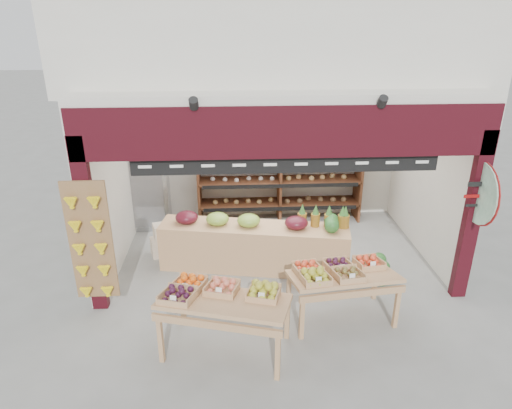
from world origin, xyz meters
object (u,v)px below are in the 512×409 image
Objects in this scene: mid_counter at (254,245)px; display_table_right at (338,273)px; watermelon_pile at (376,271)px; refrigerator at (150,182)px; back_shelving at (280,164)px; cardboard_stack at (175,241)px; display_table_left at (218,296)px.

mid_counter is 1.86m from display_table_right.
watermelon_pile is (0.89, 0.96, -0.58)m from display_table_right.
display_table_right is 2.61× the size of watermelon_pile.
refrigerator is at bearing 133.11° from display_table_right.
display_table_right is at bearing -82.10° from back_shelving.
back_shelving is 3.02m from watermelon_pile.
cardboard_stack is 1.57m from mid_counter.
back_shelving is 2.64m from cardboard_stack.
mid_counter reaches higher than watermelon_pile.
mid_counter is 2.08m from watermelon_pile.
display_table_left is at bearing -149.93° from watermelon_pile.
display_table_left is (-1.19, -3.94, -0.47)m from back_shelving.
mid_counter is 5.39× the size of watermelon_pile.
cardboard_stack is 0.31× the size of mid_counter.
cardboard_stack is at bearing 140.14° from display_table_right.
display_table_right is at bearing -52.64° from mid_counter.
refrigerator is at bearing 149.42° from watermelon_pile.
watermelon_pile is at bearing -60.94° from back_shelving.
back_shelving is at bearing 72.02° from mid_counter.
watermelon_pile is (3.42, -1.15, -0.07)m from cardboard_stack.
display_table_left is at bearing -105.74° from mid_counter.
cardboard_stack is 3.33m from display_table_right.
back_shelving is at bearing -1.63° from refrigerator.
display_table_right is at bearing -132.87° from watermelon_pile.
back_shelving is 3.36× the size of cardboard_stack.
mid_counter reaches higher than display_table_right.
refrigerator is 4.72m from watermelon_pile.
refrigerator reaches higher than watermelon_pile.
display_table_right reaches higher than watermelon_pile.
refrigerator is 1.87× the size of cardboard_stack.
refrigerator is at bearing 136.95° from mid_counter.
watermelon_pile is at bearing 47.13° from display_table_right.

